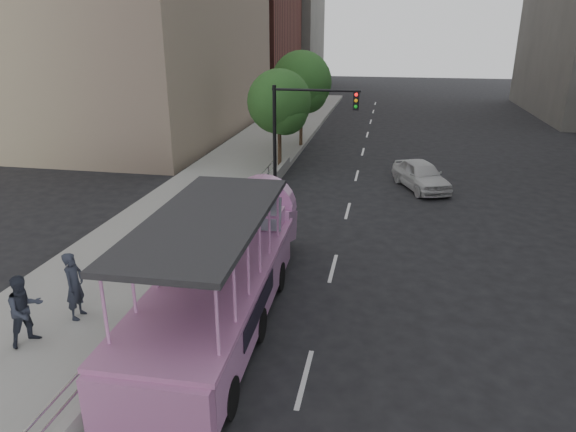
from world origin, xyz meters
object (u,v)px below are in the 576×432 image
(pedestrian_near, at_px, (75,286))
(pedestrian_mid, at_px, (25,310))
(car, at_px, (421,175))
(parking_sign, at_px, (211,220))
(street_tree_near, at_px, (281,104))
(traffic_signal, at_px, (299,122))
(street_tree_far, at_px, (303,84))
(duck_boat, at_px, (227,272))

(pedestrian_near, xyz_separation_m, pedestrian_mid, (-0.50, -1.33, -0.03))
(car, distance_m, parking_sign, 13.25)
(car, xyz_separation_m, street_tree_near, (-7.64, 1.80, 3.09))
(traffic_signal, relative_size, street_tree_far, 0.81)
(street_tree_near, bearing_deg, duck_boat, -83.79)
(car, height_order, traffic_signal, traffic_signal)
(car, bearing_deg, pedestrian_near, -145.14)
(duck_boat, xyz_separation_m, pedestrian_near, (-3.79, -1.45, -0.05))
(parking_sign, bearing_deg, street_tree_near, 91.36)
(car, relative_size, pedestrian_near, 2.25)
(street_tree_near, distance_m, street_tree_far, 6.02)
(duck_boat, relative_size, pedestrian_mid, 5.77)
(pedestrian_mid, distance_m, parking_sign, 6.19)
(street_tree_near, bearing_deg, parking_sign, -88.64)
(duck_boat, height_order, street_tree_far, street_tree_far)
(pedestrian_near, bearing_deg, street_tree_far, -8.31)
(car, distance_m, traffic_signal, 6.85)
(pedestrian_near, height_order, street_tree_far, street_tree_far)
(traffic_signal, bearing_deg, parking_sign, -97.87)
(pedestrian_near, relative_size, pedestrian_mid, 1.03)
(duck_boat, height_order, car, duck_boat)
(duck_boat, distance_m, street_tree_far, 21.69)
(pedestrian_near, height_order, traffic_signal, traffic_signal)
(traffic_signal, xyz_separation_m, street_tree_near, (-1.60, 3.43, 0.32))
(car, distance_m, street_tree_far, 11.36)
(car, xyz_separation_m, street_tree_far, (-7.44, 7.80, 3.58))
(parking_sign, height_order, street_tree_near, street_tree_near)
(duck_boat, bearing_deg, pedestrian_mid, -147.04)
(car, xyz_separation_m, pedestrian_mid, (-10.26, -16.41, 0.49))
(pedestrian_mid, xyz_separation_m, street_tree_near, (2.62, 18.21, 2.60))
(duck_boat, bearing_deg, pedestrian_near, -159.03)
(pedestrian_near, bearing_deg, street_tree_near, -9.67)
(duck_boat, relative_size, pedestrian_near, 5.59)
(pedestrian_mid, relative_size, street_tree_near, 0.32)
(pedestrian_mid, xyz_separation_m, traffic_signal, (4.22, 14.78, 2.28))
(parking_sign, height_order, street_tree_far, street_tree_far)
(pedestrian_near, distance_m, pedestrian_mid, 1.42)
(duck_boat, relative_size, car, 2.48)
(car, xyz_separation_m, parking_sign, (-7.34, -10.98, 1.05))
(car, relative_size, pedestrian_mid, 2.32)
(traffic_signal, height_order, street_tree_far, street_tree_far)
(street_tree_near, relative_size, street_tree_far, 0.89)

